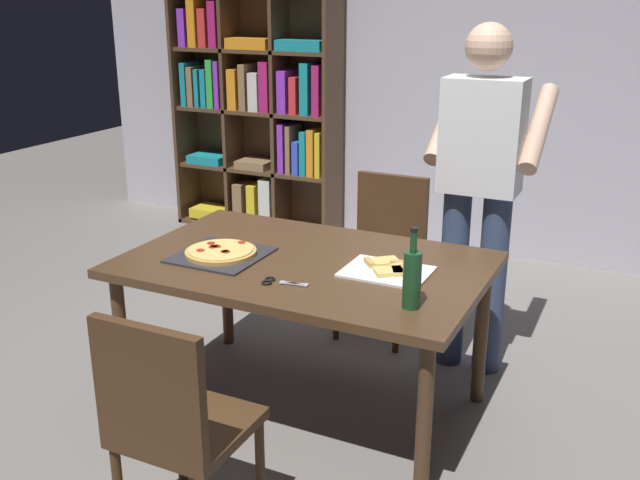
% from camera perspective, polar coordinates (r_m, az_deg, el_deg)
% --- Properties ---
extents(ground_plane, '(12.00, 12.00, 0.00)m').
position_cam_1_polar(ground_plane, '(3.57, -1.08, -12.97)').
color(ground_plane, gray).
extents(back_wall, '(6.40, 0.10, 2.80)m').
position_cam_1_polar(back_wall, '(5.50, 11.53, 13.40)').
color(back_wall, '#BCB7C6').
rests_on(back_wall, ground_plane).
extents(dining_table, '(1.58, 1.02, 0.75)m').
position_cam_1_polar(dining_table, '(3.26, -1.15, -2.78)').
color(dining_table, '#4C331E').
rests_on(dining_table, ground_plane).
extents(chair_near_camera, '(0.42, 0.42, 0.90)m').
position_cam_1_polar(chair_near_camera, '(2.58, -11.48, -13.50)').
color(chair_near_camera, '#472D19').
rests_on(chair_near_camera, ground_plane).
extents(chair_far_side, '(0.42, 0.42, 0.90)m').
position_cam_1_polar(chair_far_side, '(4.18, 5.07, -0.39)').
color(chair_far_side, '#472D19').
rests_on(chair_far_side, ground_plane).
extents(bookshelf, '(1.40, 0.35, 1.95)m').
position_cam_1_polar(bookshelf, '(5.98, -4.92, 10.01)').
color(bookshelf, '#513823').
rests_on(bookshelf, ground_plane).
extents(person_serving_pizza, '(0.55, 0.54, 1.75)m').
position_cam_1_polar(person_serving_pizza, '(3.68, 12.38, 4.51)').
color(person_serving_pizza, '#38476B').
rests_on(person_serving_pizza, ground_plane).
extents(pepperoni_pizza_on_tray, '(0.38, 0.38, 0.04)m').
position_cam_1_polar(pepperoni_pizza_on_tray, '(3.31, -7.74, -1.00)').
color(pepperoni_pizza_on_tray, '#2D2D33').
rests_on(pepperoni_pizza_on_tray, dining_table).
extents(pizza_slices_on_towel, '(0.36, 0.29, 0.03)m').
position_cam_1_polar(pizza_slices_on_towel, '(3.11, 5.40, -2.31)').
color(pizza_slices_on_towel, white).
rests_on(pizza_slices_on_towel, dining_table).
extents(wine_bottle, '(0.07, 0.07, 0.32)m').
position_cam_1_polar(wine_bottle, '(2.74, 7.20, -2.94)').
color(wine_bottle, '#194723').
rests_on(wine_bottle, dining_table).
extents(kitchen_scissors, '(0.20, 0.09, 0.01)m').
position_cam_1_polar(kitchen_scissors, '(2.99, -3.34, -3.27)').
color(kitchen_scissors, silver).
rests_on(kitchen_scissors, dining_table).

